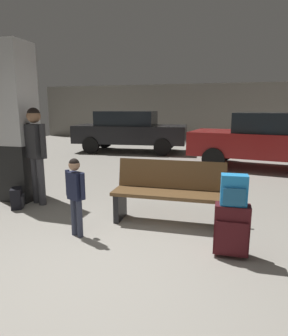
{
  "coord_description": "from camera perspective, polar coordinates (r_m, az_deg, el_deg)",
  "views": [
    {
      "loc": [
        1.38,
        -2.43,
        1.65
      ],
      "look_at": [
        0.27,
        1.3,
        0.85
      ],
      "focal_mm": 31.6,
      "sensor_mm": 36.0,
      "label": 1
    }
  ],
  "objects": [
    {
      "name": "adult",
      "position": [
        5.3,
        -20.15,
        4.05
      ],
      "size": [
        0.53,
        0.31,
        1.65
      ],
      "color": "#38383D",
      "rests_on": "ground_plane"
    },
    {
      "name": "backpack_bright",
      "position": [
        3.34,
        16.97,
        -4.17
      ],
      "size": [
        0.29,
        0.21,
        0.34
      ],
      "color": "#268CD8",
      "rests_on": "suitcase"
    },
    {
      "name": "structural_pillar",
      "position": [
        5.71,
        -23.28,
        7.75
      ],
      "size": [
        0.57,
        0.57,
        2.74
      ],
      "color": "black",
      "rests_on": "ground_plane"
    },
    {
      "name": "ground_plane",
      "position": [
        6.79,
        4.38,
        -2.9
      ],
      "size": [
        18.0,
        18.0,
        0.1
      ],
      "primitive_type": "cube",
      "color": "gray"
    },
    {
      "name": "suitcase",
      "position": [
        3.49,
        16.52,
        -11.3
      ],
      "size": [
        0.39,
        0.24,
        0.6
      ],
      "color": "#471419",
      "rests_on": "ground_plane"
    },
    {
      "name": "parked_car_near",
      "position": [
        8.67,
        23.2,
        5.11
      ],
      "size": [
        4.29,
        2.23,
        1.51
      ],
      "color": "maroon",
      "rests_on": "ground_plane"
    },
    {
      "name": "parked_car_far",
      "position": [
        11.19,
        -2.74,
        7.3
      ],
      "size": [
        4.25,
        2.12,
        1.51
      ],
      "color": "black",
      "rests_on": "ground_plane"
    },
    {
      "name": "bench",
      "position": [
        4.3,
        4.81,
        -4.74
      ],
      "size": [
        1.62,
        0.59,
        0.89
      ],
      "color": "brown",
      "rests_on": "ground_plane"
    },
    {
      "name": "child",
      "position": [
        3.86,
        -13.09,
        -3.97
      ],
      "size": [
        0.33,
        0.25,
        1.03
      ],
      "color": "#33384C",
      "rests_on": "ground_plane"
    },
    {
      "name": "garage_back_wall",
      "position": [
        15.35,
        11.66,
        10.48
      ],
      "size": [
        18.0,
        0.12,
        2.8
      ],
      "primitive_type": "cube",
      "color": "gray",
      "rests_on": "ground_plane"
    },
    {
      "name": "backpack_dark_floor",
      "position": [
        5.37,
        -23.27,
        -5.38
      ],
      "size": [
        0.3,
        0.32,
        0.34
      ],
      "color": "black",
      "rests_on": "ground_plane"
    }
  ]
}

